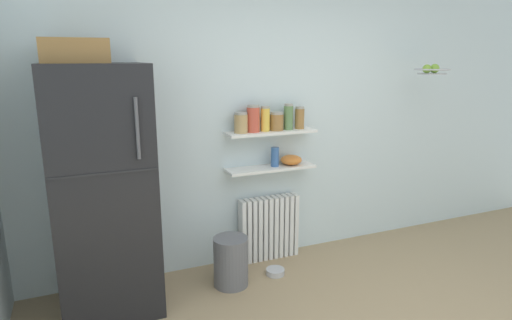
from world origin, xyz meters
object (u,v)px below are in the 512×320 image
at_px(storage_jar_3, 277,121).
at_px(vase, 275,157).
at_px(hanging_fruit_basket, 432,70).
at_px(storage_jar_2, 265,119).
at_px(storage_jar_5, 300,118).
at_px(pet_food_bowl, 275,272).
at_px(storage_jar_1, 253,119).
at_px(storage_jar_0, 241,123).
at_px(refrigerator, 103,187).
at_px(shelf_bowl, 291,160).
at_px(storage_jar_4, 288,117).
at_px(radiator, 269,228).
at_px(trash_bin, 231,262).

bearing_deg(storage_jar_3, vase, 180.00).
bearing_deg(hanging_fruit_basket, storage_jar_2, 170.86).
bearing_deg(storage_jar_5, pet_food_bowl, -141.31).
bearing_deg(storage_jar_1, storage_jar_0, 180.00).
distance_m(refrigerator, shelf_bowl, 1.66).
relative_size(refrigerator, storage_jar_0, 11.15).
relative_size(storage_jar_4, shelf_bowl, 1.18).
relative_size(storage_jar_2, storage_jar_4, 0.95).
bearing_deg(storage_jar_1, pet_food_bowl, -73.31).
xyz_separation_m(refrigerator, storage_jar_4, (1.61, 0.23, 0.40)).
bearing_deg(refrigerator, radiator, 10.20).
height_order(vase, hanging_fruit_basket, hanging_fruit_basket).
bearing_deg(trash_bin, vase, 29.44).
relative_size(storage_jar_0, shelf_bowl, 0.90).
bearing_deg(shelf_bowl, pet_food_bowl, -134.58).
distance_m(storage_jar_4, vase, 0.38).
xyz_separation_m(storage_jar_0, trash_bin, (-0.21, -0.30, -1.10)).
height_order(storage_jar_1, storage_jar_4, storage_jar_1).
xyz_separation_m(storage_jar_1, storage_jar_5, (0.45, 0.00, -0.02)).
height_order(radiator, storage_jar_3, storage_jar_3).
bearing_deg(radiator, trash_bin, -146.10).
height_order(storage_jar_2, storage_jar_5, storage_jar_2).
relative_size(storage_jar_1, trash_bin, 0.55).
distance_m(storage_jar_0, storage_jar_3, 0.34).
distance_m(shelf_bowl, pet_food_bowl, 1.00).
relative_size(storage_jar_5, shelf_bowl, 1.02).
height_order(radiator, hanging_fruit_basket, hanging_fruit_basket).
bearing_deg(shelf_bowl, hanging_fruit_basket, -10.91).
relative_size(storage_jar_3, pet_food_bowl, 1.00).
distance_m(trash_bin, pet_food_bowl, 0.45).
distance_m(vase, trash_bin, 0.99).
distance_m(storage_jar_2, pet_food_bowl, 1.34).
xyz_separation_m(trash_bin, pet_food_bowl, (0.41, 0.01, -0.18)).
distance_m(storage_jar_1, storage_jar_5, 0.45).
xyz_separation_m(storage_jar_2, storage_jar_5, (0.34, 0.00, -0.01)).
relative_size(refrigerator, storage_jar_3, 12.20).
bearing_deg(storage_jar_2, storage_jar_3, 0.00).
xyz_separation_m(vase, pet_food_bowl, (-0.12, -0.29, -0.96)).
height_order(storage_jar_0, shelf_bowl, storage_jar_0).
distance_m(radiator, storage_jar_3, 1.01).
bearing_deg(storage_jar_5, trash_bin, -158.68).
distance_m(storage_jar_0, shelf_bowl, 0.61).
distance_m(storage_jar_0, storage_jar_5, 0.56).
distance_m(radiator, storage_jar_0, 1.05).
xyz_separation_m(radiator, storage_jar_4, (0.17, -0.03, 1.04)).
xyz_separation_m(radiator, shelf_bowl, (0.21, -0.03, 0.64)).
xyz_separation_m(refrigerator, trash_bin, (0.94, -0.08, -0.73)).
bearing_deg(pet_food_bowl, shelf_bowl, 45.42).
xyz_separation_m(storage_jar_3, hanging_fruit_basket, (1.47, -0.26, 0.43)).
relative_size(radiator, storage_jar_4, 2.60).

